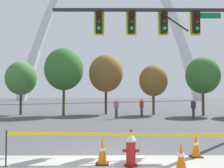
{
  "coord_description": "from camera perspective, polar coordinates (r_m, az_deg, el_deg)",
  "views": [
    {
      "loc": [
        0.14,
        -7.66,
        1.96
      ],
      "look_at": [
        0.21,
        5.0,
        2.5
      ],
      "focal_mm": 38.35,
      "sensor_mm": 36.0,
      "label": 1
    }
  ],
  "objects": [
    {
      "name": "monument_arch",
      "position": [
        79.17,
        -0.39,
        13.69
      ],
      "size": [
        59.17,
        2.6,
        54.64
      ],
      "color": "silver",
      "rests_on": "ground"
    },
    {
      "name": "tree_center_left",
      "position": [
        23.61,
        -1.46,
        2.55
      ],
      "size": [
        3.35,
        3.35,
        5.87
      ],
      "color": "#473323",
      "rests_on": "ground"
    },
    {
      "name": "tree_center_right",
      "position": [
        23.27,
        9.83,
        0.78
      ],
      "size": [
        2.72,
        2.72,
        4.77
      ],
      "color": "brown",
      "rests_on": "ground"
    },
    {
      "name": "pedestrian_near_trees",
      "position": [
        19.86,
        18.83,
        -5.62
      ],
      "size": [
        0.33,
        0.39,
        1.59
      ],
      "color": "#38383D",
      "rests_on": "ground"
    },
    {
      "name": "caution_tape_barrier",
      "position": [
        6.49,
        0.67,
        -13.77
      ],
      "size": [
        5.89,
        0.35,
        0.98
      ],
      "color": "#232326",
      "rests_on": "ground"
    },
    {
      "name": "pedestrian_standing_center",
      "position": [
        21.19,
        18.82,
        -5.41
      ],
      "size": [
        0.34,
        0.39,
        1.59
      ],
      "color": "brown",
      "rests_on": "ground"
    },
    {
      "name": "traffic_cone_by_hydrant",
      "position": [
        6.59,
        16.16,
        -16.41
      ],
      "size": [
        0.36,
        0.36,
        0.73
      ],
      "color": "black",
      "rests_on": "ground"
    },
    {
      "name": "traffic_cone_curb_edge",
      "position": [
        8.13,
        19.37,
        -13.66
      ],
      "size": [
        0.36,
        0.36,
        0.73
      ],
      "color": "black",
      "rests_on": "ground"
    },
    {
      "name": "tree_far_left",
      "position": [
        24.35,
        -20.84,
        1.29
      ],
      "size": [
        2.91,
        2.91,
        5.09
      ],
      "color": "#473323",
      "rests_on": "ground"
    },
    {
      "name": "traffic_signal_gantry",
      "position": [
        10.81,
        14.51,
        10.7
      ],
      "size": [
        7.82,
        0.44,
        6.0
      ],
      "color": "#232326",
      "rests_on": "ground"
    },
    {
      "name": "tree_left_mid",
      "position": [
        22.62,
        -11.39,
        3.48
      ],
      "size": [
        3.57,
        3.57,
        6.25
      ],
      "color": "brown",
      "rests_on": "ground"
    },
    {
      "name": "ground_plane",
      "position": [
        7.9,
        -1.38,
        -16.79
      ],
      "size": [
        240.0,
        240.0,
        0.0
      ],
      "primitive_type": "plane",
      "color": "#474749"
    },
    {
      "name": "pedestrian_walking_right",
      "position": [
        20.79,
        7.08,
        -5.58
      ],
      "size": [
        0.32,
        0.39,
        1.59
      ],
      "color": "#38383D",
      "rests_on": "ground"
    },
    {
      "name": "pedestrian_walking_left",
      "position": [
        19.15,
        1.02,
        -5.87
      ],
      "size": [
        0.38,
        0.29,
        1.59
      ],
      "color": "#38383D",
      "rests_on": "ground"
    },
    {
      "name": "traffic_cone_mid_sidewalk",
      "position": [
        6.95,
        -2.31,
        -15.75
      ],
      "size": [
        0.36,
        0.36,
        0.73
      ],
      "color": "black",
      "rests_on": "ground"
    },
    {
      "name": "fire_hydrant",
      "position": [
        6.77,
        4.52,
        -15.17
      ],
      "size": [
        0.46,
        0.48,
        0.99
      ],
      "color": "#5E0F0D",
      "rests_on": "ground"
    },
    {
      "name": "tree_right_mid",
      "position": [
        23.55,
        20.8,
        1.93
      ],
      "size": [
        3.09,
        3.09,
        5.4
      ],
      "color": "brown",
      "rests_on": "ground"
    }
  ]
}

